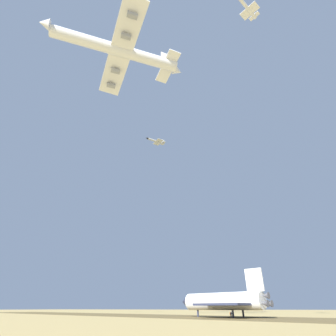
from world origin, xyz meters
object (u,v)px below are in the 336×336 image
Objects in this scene: ground_crew_near_nose at (231,314)px; chase_jet_lead at (156,141)px; space_shuttle at (221,301)px; chase_jet_high_escort at (248,8)px; carrier_jet at (120,51)px; ground_crew_mid_fuselage at (230,314)px.

chase_jet_lead is at bearing -114.94° from ground_crew_near_nose.
ground_crew_near_nose is (-0.76, -14.59, -4.41)m from space_shuttle.
chase_jet_high_escort is 135.16m from ground_crew_near_nose.
chase_jet_lead reaches higher than space_shuttle.
carrier_jet is 4.47× the size of chase_jet_lead.
ground_crew_mid_fuselage is at bearing -171.55° from carrier_jet.
chase_jet_high_escort reaches higher than space_shuttle.
carrier_jet is 35.45× the size of ground_crew_near_nose.
ground_crew_near_nose is (-42.96, 13.84, -107.33)m from chase_jet_lead.
ground_crew_near_nose is (-37.68, -48.60, -125.40)m from carrier_jet.
space_shuttle is 2.75× the size of chase_jet_lead.
carrier_jet is 139.67m from ground_crew_near_nose.
ground_crew_near_nose is at bearing -121.24° from chase_jet_high_escort.
chase_jet_high_escort is at bearing 88.10° from chase_jet_lead.
ground_crew_near_nose is at bearing -172.89° from carrier_jet.
ground_crew_near_nose is (29.77, -47.83, -122.86)m from chase_jet_high_escort.
ground_crew_near_nose is at bearing -148.71° from ground_crew_mid_fuselage.
chase_jet_high_escort is at bearing 24.80° from ground_crew_near_nose.
space_shuttle is 21.81× the size of ground_crew_near_nose.
chase_jet_high_escort reaches higher than ground_crew_mid_fuselage.
carrier_jet reaches higher than ground_crew_near_nose.
chase_jet_high_escort is 8.56× the size of ground_crew_mid_fuselage.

